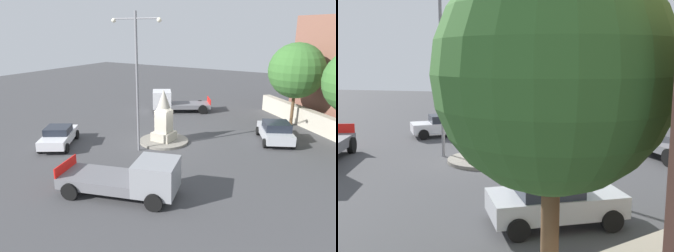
% 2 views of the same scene
% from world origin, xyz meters
% --- Properties ---
extents(ground_plane, '(80.00, 80.00, 0.00)m').
position_xyz_m(ground_plane, '(0.00, 0.00, 0.00)').
color(ground_plane, '#424244').
extents(traffic_island, '(3.46, 3.46, 0.16)m').
position_xyz_m(traffic_island, '(0.00, 0.00, 0.08)').
color(traffic_island, gray).
rests_on(traffic_island, ground).
extents(monument, '(1.38, 1.38, 3.60)m').
position_xyz_m(monument, '(0.00, 0.00, 1.82)').
color(monument, '#B2AA99').
rests_on(monument, traffic_island).
extents(streetlamp, '(3.59, 0.28, 8.77)m').
position_xyz_m(streetlamp, '(0.55, 2.26, 5.26)').
color(streetlamp, slate).
rests_on(streetlamp, ground).
extents(car_white_waiting, '(3.63, 4.33, 1.36)m').
position_xyz_m(car_white_waiting, '(5.80, 4.31, 0.70)').
color(car_white_waiting, silver).
rests_on(car_white_waiting, ground).
extents(car_silver_near_island, '(3.37, 4.33, 1.51)m').
position_xyz_m(car_silver_near_island, '(-6.75, -4.07, 0.77)').
color(car_silver_near_island, '#B7BABF').
rests_on(car_silver_near_island, ground).
extents(truck_white_far_side, '(5.66, 4.64, 2.01)m').
position_xyz_m(truck_white_far_side, '(3.84, -7.90, 0.96)').
color(truck_white_far_side, silver).
rests_on(truck_white_far_side, ground).
extents(tree_near_wall, '(4.16, 4.16, 6.68)m').
position_xyz_m(tree_near_wall, '(-11.28, -4.50, 4.58)').
color(tree_near_wall, brown).
rests_on(tree_near_wall, ground).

